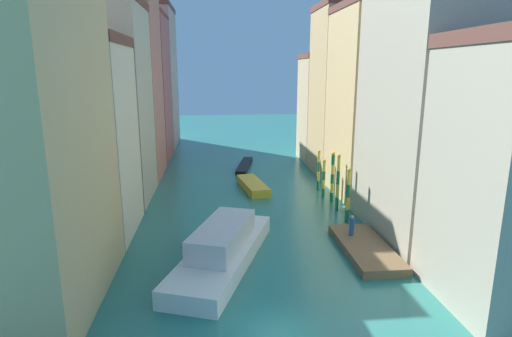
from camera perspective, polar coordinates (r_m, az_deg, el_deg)
ground_plane at (r=43.48m, az=-1.70°, el=-3.21°), size 154.00×154.00×0.00m
building_left_0 at (r=24.08m, az=-31.01°, el=7.00°), size 7.86×11.60×20.98m
building_left_1 at (r=33.56m, az=-23.39°, el=3.77°), size 7.86×8.08×14.83m
building_left_2 at (r=41.99m, az=-19.97°, el=8.44°), size 7.86×9.26×18.71m
building_left_3 at (r=50.93m, az=-17.61°, el=11.31°), size 7.86×9.23×22.21m
building_left_4 at (r=60.87m, az=-15.62°, el=10.56°), size 7.86×10.13×19.88m
building_left_5 at (r=71.99m, az=-14.16°, el=12.00°), size 7.86×11.99×22.40m
building_right_1 at (r=33.27m, az=23.18°, el=8.44°), size 7.86×11.53×20.26m
building_right_2 at (r=43.23m, az=16.12°, el=8.75°), size 7.86×9.59×18.60m
building_right_3 at (r=51.63m, az=12.48°, el=10.28°), size 7.86×8.41×19.79m
building_right_4 at (r=59.36m, az=9.99°, el=8.20°), size 7.86×7.21×14.54m
waterfront_dock at (r=30.42m, az=14.71°, el=-10.51°), size 3.09×7.82×0.59m
person_on_dock at (r=31.44m, az=12.95°, el=-7.64°), size 0.36×0.36×1.52m
mooring_pole_0 at (r=35.12m, az=12.47°, el=-3.52°), size 0.36×0.36×4.65m
mooring_pole_1 at (r=37.89m, az=11.13°, el=-1.82°), size 0.33×0.33×5.16m
mooring_pole_2 at (r=40.29m, az=10.40°, el=-1.07°), size 0.37×0.37×4.89m
mooring_pole_3 at (r=41.68m, az=9.24°, el=-1.28°), size 0.36×0.36×3.87m
mooring_pole_4 at (r=43.99m, az=8.54°, el=-0.20°), size 0.30×0.30×4.30m
vaporetto_white at (r=27.81m, az=-4.55°, el=-10.77°), size 7.61×13.10×2.67m
gondola_black at (r=54.22m, az=-1.57°, el=0.41°), size 2.88×8.78×0.52m
motorboat_0 at (r=44.19m, az=-0.43°, el=-2.35°), size 3.08×7.04×0.86m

